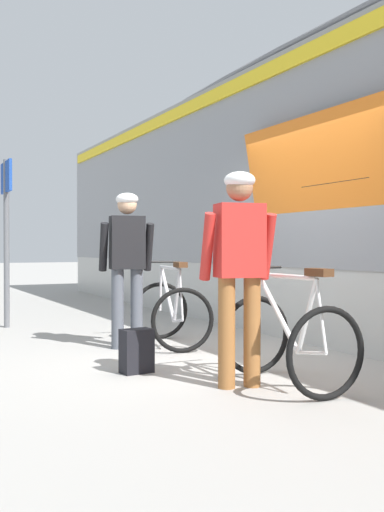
% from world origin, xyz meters
% --- Properties ---
extents(ground_plane, '(80.00, 80.00, 0.00)m').
position_xyz_m(ground_plane, '(0.00, 0.00, 0.00)').
color(ground_plane, '#A09E99').
extents(cyclist_near_in_red, '(0.65, 0.39, 1.76)m').
position_xyz_m(cyclist_near_in_red, '(-0.60, -1.26, 1.05)').
color(cyclist_near_in_red, '#935B2D').
rests_on(cyclist_near_in_red, ground).
extents(cyclist_far_in_dark, '(0.65, 0.38, 1.76)m').
position_xyz_m(cyclist_far_in_dark, '(-0.74, 0.92, 1.05)').
color(cyclist_far_in_dark, '#4C515B').
rests_on(cyclist_far_in_dark, ground).
extents(bicycle_near_white, '(0.75, 1.10, 0.99)m').
position_xyz_m(bicycle_near_white, '(-0.22, -1.42, 0.40)').
color(bicycle_near_white, black).
rests_on(bicycle_near_white, ground).
extents(bicycle_far_silver, '(0.89, 1.18, 0.99)m').
position_xyz_m(bicycle_far_silver, '(-0.23, 0.85, 0.40)').
color(bicycle_far_silver, black).
rests_on(bicycle_far_silver, ground).
extents(backpack_on_platform, '(0.29, 0.20, 0.40)m').
position_xyz_m(backpack_on_platform, '(-1.14, -0.36, 0.20)').
color(backpack_on_platform, black).
rests_on(backpack_on_platform, ground).
extents(platform_sign_post, '(0.08, 0.70, 2.40)m').
position_xyz_m(platform_sign_post, '(-1.65, 3.33, 1.62)').
color(platform_sign_post, '#595B60').
rests_on(platform_sign_post, ground).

